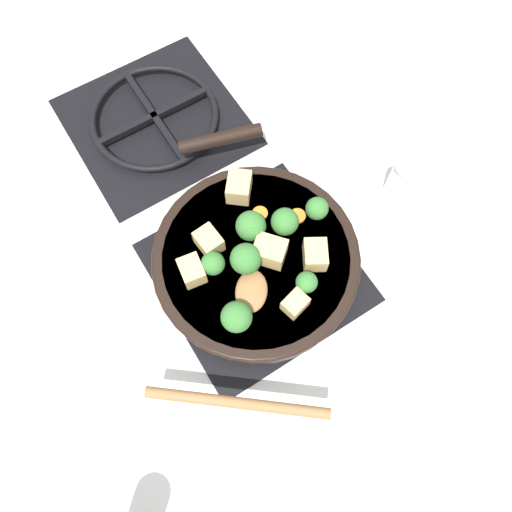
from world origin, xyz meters
name	(u,v)px	position (x,y,z in m)	size (l,w,h in m)	color
ground_plane	(256,273)	(0.00, 0.00, 0.00)	(2.40, 2.40, 0.00)	silver
front_burner_grate	(256,270)	(0.00, 0.00, 0.01)	(0.31, 0.31, 0.03)	black
rear_burner_grate	(155,119)	(0.00, 0.36, 0.01)	(0.31, 0.31, 0.03)	black
skillet_pan	(256,260)	(0.00, 0.00, 0.05)	(0.33, 0.42, 0.05)	black
wooden_spoon	(243,355)	(-0.10, -0.12, 0.08)	(0.25, 0.25, 0.02)	olive
tofu_cube_center_large	(315,255)	(0.07, -0.05, 0.09)	(0.04, 0.03, 0.03)	#DBB770
tofu_cube_near_handle	(270,251)	(0.02, -0.01, 0.09)	(0.05, 0.04, 0.04)	#DBB770
tofu_cube_east_chunk	(239,187)	(0.04, 0.11, 0.09)	(0.05, 0.04, 0.04)	#DBB770
tofu_cube_west_chunk	(192,271)	(-0.10, 0.03, 0.09)	(0.04, 0.03, 0.03)	#DBB770
tofu_cube_back_piece	(209,241)	(-0.05, 0.05, 0.09)	(0.04, 0.03, 0.03)	#DBB770
tofu_cube_front_piece	(295,304)	(0.01, -0.10, 0.09)	(0.04, 0.03, 0.03)	#DBB770
broccoli_floret_near_spoon	(317,209)	(0.12, 0.01, 0.10)	(0.04, 0.04, 0.04)	#709956
broccoli_floret_center_top	(246,259)	(-0.02, -0.01, 0.11)	(0.05, 0.05, 0.05)	#709956
broccoli_floret_east_rim	(251,226)	(0.01, 0.04, 0.10)	(0.05, 0.05, 0.05)	#709956
broccoli_floret_west_rim	(285,222)	(0.06, 0.01, 0.10)	(0.04, 0.04, 0.05)	#709956
broccoli_floret_north_edge	(307,282)	(0.04, -0.08, 0.10)	(0.03, 0.03, 0.04)	#709956
broccoli_floret_south_cluster	(237,317)	(-0.08, -0.07, 0.10)	(0.05, 0.05, 0.05)	#709956
broccoli_floret_mid_floret	(213,264)	(-0.07, 0.02, 0.10)	(0.04, 0.04, 0.04)	#709956
carrot_slice_orange_thin	(260,213)	(0.04, 0.06, 0.08)	(0.02, 0.02, 0.01)	orange
carrot_slice_near_center	(298,216)	(0.09, 0.02, 0.08)	(0.03, 0.03, 0.01)	orange
salt_shaker	(399,180)	(0.29, 0.00, 0.04)	(0.04, 0.04, 0.09)	white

